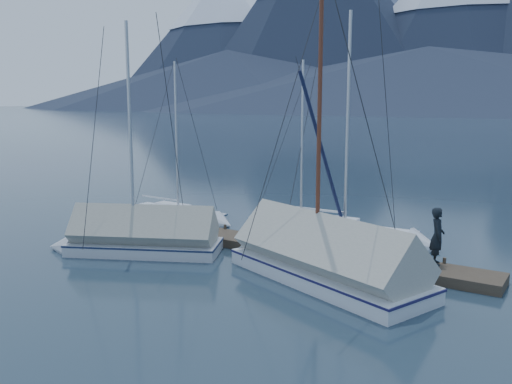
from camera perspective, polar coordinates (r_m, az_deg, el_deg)
ground at (r=19.72m, az=-3.17°, el=-7.14°), size 1000.00×1000.00×0.00m
dock at (r=21.28m, az=0.00°, el=-5.56°), size 18.00×1.50×0.54m
mooring_posts at (r=21.48m, az=-1.12°, el=-4.75°), size 15.12×1.52×0.35m
sailboat_open_left at (r=26.16m, az=-7.47°, el=-2.68°), size 6.27×2.67×8.21m
sailboat_open_mid at (r=22.71m, az=5.37°, el=-4.54°), size 6.20×4.19×8.02m
sailboat_open_right at (r=22.54m, az=10.56°, el=-4.68°), size 7.67×3.26×10.03m
sailboat_covered_near at (r=17.81m, az=6.01°, el=-7.26°), size 8.44×5.05×10.52m
sailboat_covered_far at (r=21.05m, az=-13.01°, el=-5.01°), size 6.84×4.64×9.31m
person at (r=18.76m, az=18.54°, el=-4.42°), size 0.66×0.81×1.90m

